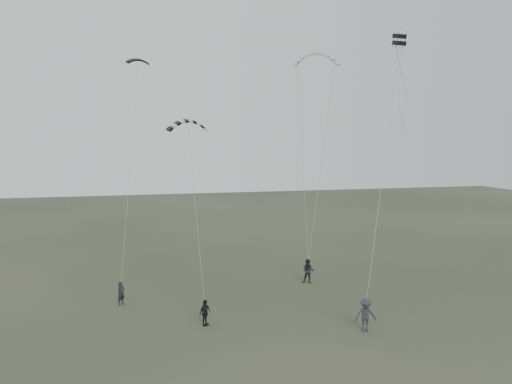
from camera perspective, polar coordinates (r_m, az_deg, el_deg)
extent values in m
plane|color=#2F3725|center=(30.18, 0.17, -14.74)|extent=(140.00, 140.00, 0.00)
imported|color=black|center=(34.11, -15.17, -11.10)|extent=(0.66, 0.65, 1.54)
imported|color=black|center=(37.84, 5.98, -8.98)|extent=(1.10, 1.02, 1.81)
imported|color=black|center=(29.72, -5.86, -13.55)|extent=(0.91, 0.86, 1.52)
imported|color=#2C2C31|center=(29.33, 12.43, -13.56)|extent=(1.31, 0.88, 1.88)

